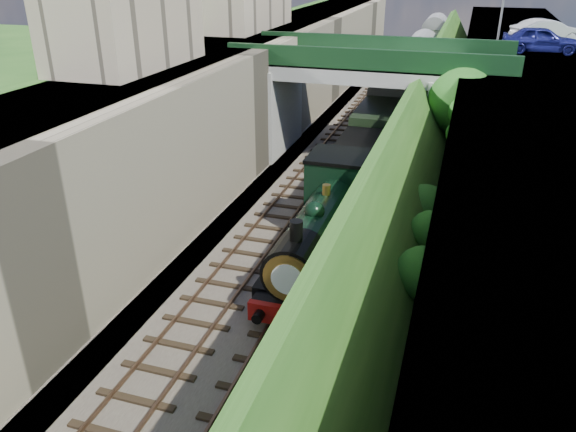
{
  "coord_description": "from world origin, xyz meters",
  "views": [
    {
      "loc": [
        5.89,
        -9.74,
        11.8
      ],
      "look_at": [
        0.0,
        8.87,
        2.72
      ],
      "focal_mm": 35.0,
      "sensor_mm": 36.0,
      "label": 1
    }
  ],
  "objects": [
    {
      "name": "track_left",
      "position": [
        -2.0,
        20.0,
        0.25
      ],
      "size": [
        2.5,
        90.0,
        0.2
      ],
      "color": "black",
      "rests_on": "trackbed"
    },
    {
      "name": "building_near",
      "position": [
        -9.5,
        14.0,
        9.0
      ],
      "size": [
        4.0,
        8.0,
        4.0
      ],
      "primitive_type": "cube",
      "color": "gray",
      "rests_on": "street_plateau_left"
    },
    {
      "name": "street_plateau_left",
      "position": [
        -9.0,
        20.0,
        3.5
      ],
      "size": [
        6.0,
        90.0,
        7.0
      ],
      "primitive_type": "cube",
      "color": "#262628",
      "rests_on": "ground"
    },
    {
      "name": "coach_front",
      "position": [
        1.2,
        29.86,
        2.05
      ],
      "size": [
        2.9,
        18.0,
        3.7
      ],
      "color": "black",
      "rests_on": "trackbed"
    },
    {
      "name": "car_blue",
      "position": [
        10.0,
        29.55,
        7.05
      ],
      "size": [
        4.75,
        2.04,
        1.6
      ],
      "primitive_type": "imported",
      "rotation": [
        0.0,
        0.0,
        1.6
      ],
      "color": "navy",
      "rests_on": "street_plateau_right"
    },
    {
      "name": "car_silver",
      "position": [
        10.77,
        34.33,
        7.04
      ],
      "size": [
        5.07,
        3.55,
        1.59
      ],
      "primitive_type": "imported",
      "rotation": [
        0.0,
        0.0,
        2.0
      ],
      "color": "#B3B4B9",
      "rests_on": "street_plateau_right"
    },
    {
      "name": "street_plateau_right",
      "position": [
        9.5,
        20.0,
        3.12
      ],
      "size": [
        8.0,
        90.0,
        6.25
      ],
      "primitive_type": "cube",
      "color": "#262628",
      "rests_on": "ground"
    },
    {
      "name": "trackbed",
      "position": [
        0.0,
        20.0,
        0.1
      ],
      "size": [
        10.0,
        90.0,
        0.2
      ],
      "primitive_type": "cube",
      "color": "#473F38",
      "rests_on": "ground"
    },
    {
      "name": "embankment_slope",
      "position": [
        4.97,
        17.52,
        2.7
      ],
      "size": [
        4.6,
        90.0,
        6.4
      ],
      "color": "#1E4714",
      "rests_on": "ground"
    },
    {
      "name": "retaining_wall",
      "position": [
        -5.5,
        20.0,
        3.5
      ],
      "size": [
        1.0,
        90.0,
        7.0
      ],
      "primitive_type": "cube",
      "color": "#756B56",
      "rests_on": "ground"
    },
    {
      "name": "coach_rear",
      "position": [
        1.2,
        67.46,
        2.05
      ],
      "size": [
        2.9,
        18.0,
        3.7
      ],
      "color": "black",
      "rests_on": "trackbed"
    },
    {
      "name": "road_bridge",
      "position": [
        0.94,
        24.0,
        4.08
      ],
      "size": [
        16.0,
        6.4,
        7.25
      ],
      "color": "gray",
      "rests_on": "ground"
    },
    {
      "name": "tender",
      "position": [
        1.2,
        17.26,
        1.62
      ],
      "size": [
        2.7,
        6.0,
        3.05
      ],
      "color": "black",
      "rests_on": "trackbed"
    },
    {
      "name": "track_right",
      "position": [
        1.2,
        20.0,
        0.25
      ],
      "size": [
        2.5,
        90.0,
        0.2
      ],
      "color": "black",
      "rests_on": "trackbed"
    },
    {
      "name": "coach_middle",
      "position": [
        1.2,
        48.66,
        2.05
      ],
      "size": [
        2.9,
        18.0,
        3.7
      ],
      "color": "black",
      "rests_on": "trackbed"
    },
    {
      "name": "tree",
      "position": [
        5.91,
        21.0,
        4.65
      ],
      "size": [
        3.6,
        3.8,
        6.6
      ],
      "color": "black",
      "rests_on": "ground"
    },
    {
      "name": "locomotive",
      "position": [
        1.2,
        9.9,
        1.89
      ],
      "size": [
        3.1,
        10.22,
        3.83
      ],
      "color": "black",
      "rests_on": "trackbed"
    }
  ]
}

